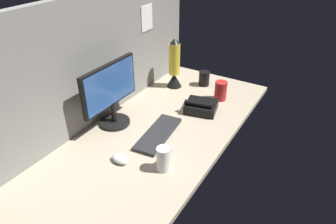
# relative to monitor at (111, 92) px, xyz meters

# --- Properties ---
(ground_plane) EXTENTS (1.80, 0.80, 0.03)m
(ground_plane) POSITION_rel_monitor_xyz_m (0.05, -0.25, -0.22)
(ground_plane) COLOR tan
(cubicle_wall_back) EXTENTS (1.80, 0.06, 0.72)m
(cubicle_wall_back) POSITION_rel_monitor_xyz_m (0.05, 0.12, 0.15)
(cubicle_wall_back) COLOR gray
(cubicle_wall_back) RESTS_ON ground_plane
(monitor) EXTENTS (0.42, 0.18, 0.37)m
(monitor) POSITION_rel_monitor_xyz_m (0.00, 0.00, 0.00)
(monitor) COLOR black
(monitor) RESTS_ON ground_plane
(keyboard) EXTENTS (0.38, 0.17, 0.02)m
(keyboard) POSITION_rel_monitor_xyz_m (0.03, -0.29, -0.20)
(keyboard) COLOR #262628
(keyboard) RESTS_ON ground_plane
(mouse) EXTENTS (0.07, 0.10, 0.03)m
(mouse) POSITION_rel_monitor_xyz_m (-0.26, -0.25, -0.19)
(mouse) COLOR silver
(mouse) RESTS_ON ground_plane
(mug_red_plastic) EXTENTS (0.08, 0.08, 0.13)m
(mug_red_plastic) POSITION_rel_monitor_xyz_m (0.60, -0.42, -0.14)
(mug_red_plastic) COLOR red
(mug_red_plastic) RESTS_ON ground_plane
(mug_black_travel) EXTENTS (0.08, 0.08, 0.11)m
(mug_black_travel) POSITION_rel_monitor_xyz_m (0.74, -0.24, -0.15)
(mug_black_travel) COLOR black
(mug_black_travel) RESTS_ON ground_plane
(mug_ceramic_white) EXTENTS (0.11, 0.07, 0.13)m
(mug_ceramic_white) POSITION_rel_monitor_xyz_m (-0.18, -0.47, -0.14)
(mug_ceramic_white) COLOR white
(mug_ceramic_white) RESTS_ON ground_plane
(lava_lamp) EXTENTS (0.11, 0.11, 0.36)m
(lava_lamp) POSITION_rel_monitor_xyz_m (0.61, -0.06, -0.06)
(lava_lamp) COLOR black
(lava_lamp) RESTS_ON ground_plane
(desk_phone) EXTENTS (0.21, 0.22, 0.09)m
(desk_phone) POSITION_rel_monitor_xyz_m (0.40, -0.38, -0.18)
(desk_phone) COLOR black
(desk_phone) RESTS_ON ground_plane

